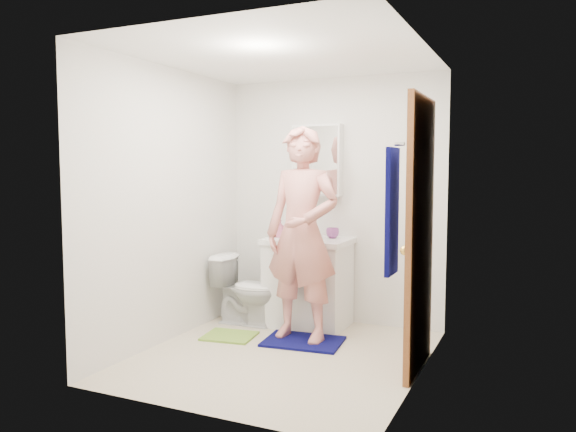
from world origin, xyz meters
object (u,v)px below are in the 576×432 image
(soap_dispenser, at_px, (281,229))
(toothbrush_cup, at_px, (333,233))
(toilet, at_px, (247,290))
(man, at_px, (302,234))
(towel, at_px, (392,212))
(vanity_cabinet, at_px, (308,285))
(medicine_cabinet, at_px, (317,160))

(soap_dispenser, xyz_separation_m, toothbrush_cup, (0.48, 0.15, -0.04))
(toilet, height_order, toothbrush_cup, toothbrush_cup)
(toilet, relative_size, man, 0.36)
(towel, relative_size, toilet, 1.19)
(man, bearing_deg, vanity_cabinet, 110.61)
(soap_dispenser, relative_size, toothbrush_cup, 1.36)
(towel, bearing_deg, medicine_cabinet, 124.61)
(towel, relative_size, soap_dispenser, 4.73)
(towel, distance_m, man, 1.48)
(towel, height_order, toilet, towel)
(vanity_cabinet, height_order, towel, towel)
(medicine_cabinet, xyz_separation_m, soap_dispenser, (-0.28, -0.25, -0.67))
(vanity_cabinet, xyz_separation_m, soap_dispenser, (-0.28, -0.03, 0.53))
(medicine_cabinet, height_order, toilet, medicine_cabinet)
(toilet, xyz_separation_m, soap_dispenser, (0.28, 0.17, 0.60))
(towel, xyz_separation_m, soap_dispenser, (-1.46, 1.46, -0.32))
(towel, bearing_deg, toilet, 143.51)
(towel, relative_size, man, 0.43)
(vanity_cabinet, relative_size, towel, 1.00)
(medicine_cabinet, xyz_separation_m, toothbrush_cup, (0.20, -0.10, -0.70))
(towel, bearing_deg, toothbrush_cup, 121.34)
(towel, bearing_deg, vanity_cabinet, 128.47)
(toilet, bearing_deg, vanity_cabinet, -72.33)
(toilet, bearing_deg, toothbrush_cup, -69.10)
(vanity_cabinet, bearing_deg, soap_dispenser, -174.12)
(man, bearing_deg, toothbrush_cup, 88.39)
(medicine_cabinet, xyz_separation_m, toilet, (-0.56, -0.42, -1.26))
(medicine_cabinet, relative_size, soap_dispenser, 4.14)
(soap_dispenser, height_order, man, man)
(toilet, distance_m, toothbrush_cup, 1.00)
(vanity_cabinet, bearing_deg, toilet, -160.72)
(soap_dispenser, bearing_deg, medicine_cabinet, 42.07)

